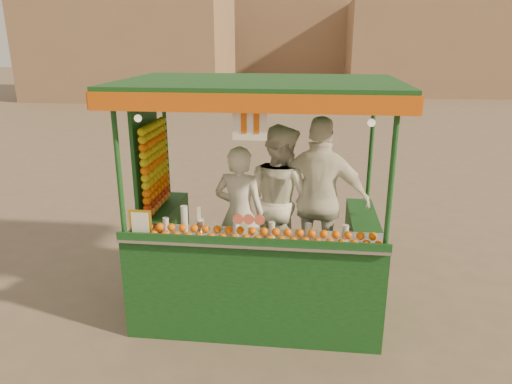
# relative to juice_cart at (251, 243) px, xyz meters

# --- Properties ---
(ground) EXTENTS (90.00, 90.00, 0.00)m
(ground) POSITION_rel_juice_cart_xyz_m (0.19, 0.32, -0.85)
(ground) COLOR brown
(ground) RESTS_ON ground
(building_left) EXTENTS (10.00, 6.00, 6.00)m
(building_left) POSITION_rel_juice_cart_xyz_m (-8.81, 20.32, 2.15)
(building_left) COLOR #926F53
(building_left) RESTS_ON ground
(building_right) EXTENTS (9.00, 6.00, 5.00)m
(building_right) POSITION_rel_juice_cart_xyz_m (7.19, 24.32, 1.65)
(building_right) COLOR #926F53
(building_right) RESTS_ON ground
(building_center) EXTENTS (14.00, 7.00, 7.00)m
(building_center) POSITION_rel_juice_cart_xyz_m (-1.81, 30.32, 2.65)
(building_center) COLOR #926F53
(building_center) RESTS_ON ground
(juice_cart) EXTENTS (2.91, 1.88, 2.64)m
(juice_cart) POSITION_rel_juice_cart_xyz_m (0.00, 0.00, 0.00)
(juice_cart) COLOR #0F3A15
(juice_cart) RESTS_ON ground
(vendor_left) EXTENTS (0.64, 0.47, 1.62)m
(vendor_left) POSITION_rel_juice_cart_xyz_m (-0.16, 0.20, 0.26)
(vendor_left) COLOR white
(vendor_left) RESTS_ON ground
(vendor_middle) EXTENTS (1.12, 1.10, 1.81)m
(vendor_middle) POSITION_rel_juice_cart_xyz_m (0.28, 0.48, 0.36)
(vendor_middle) COLOR white
(vendor_middle) RESTS_ON ground
(vendor_right) EXTENTS (1.20, 0.66, 1.93)m
(vendor_right) POSITION_rel_juice_cart_xyz_m (0.75, 0.36, 0.42)
(vendor_right) COLOR white
(vendor_right) RESTS_ON ground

